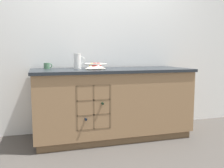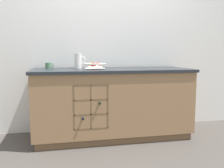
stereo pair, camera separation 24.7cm
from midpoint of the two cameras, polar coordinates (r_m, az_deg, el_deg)
ground_plane at (r=3.33m, az=2.17°, el=-11.86°), size 14.00×14.00×0.00m
back_wall at (r=3.57m, az=0.56°, el=10.18°), size 4.40×0.06×2.55m
kitchen_island at (r=3.21m, az=2.17°, el=-4.29°), size 1.99×0.77×0.88m
fruit_bowl at (r=3.05m, az=-1.65°, el=4.23°), size 0.28×0.28×0.08m
white_pitcher at (r=3.22m, az=-5.54°, el=5.35°), size 0.15×0.10×0.20m
ceramic_mug at (r=3.28m, az=-12.26°, el=4.13°), size 0.11×0.07×0.08m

